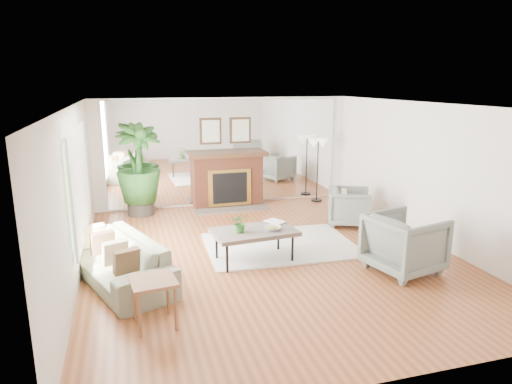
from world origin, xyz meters
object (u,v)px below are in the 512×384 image
object	(u,v)px
coffee_table	(254,233)
side_table	(153,287)
armchair_back	(349,207)
potted_ficus	(139,167)
sofa	(118,261)
armchair_front	(404,243)
floor_lamp	(318,148)
fireplace	(228,178)

from	to	relation	value
coffee_table	side_table	xyz separation A→B (m)	(-1.70, -1.61, 0.01)
armchair_back	potted_ficus	distance (m)	4.55
sofa	potted_ficus	xyz separation A→B (m)	(0.45, 3.48, 0.74)
armchair_front	floor_lamp	bearing A→B (deg)	-18.91
floor_lamp	fireplace	bearing A→B (deg)	175.83
potted_ficus	coffee_table	bearing A→B (deg)	-62.95
side_table	potted_ficus	bearing A→B (deg)	89.70
potted_ficus	floor_lamp	xyz separation A→B (m)	(4.18, -0.00, 0.23)
side_table	floor_lamp	xyz separation A→B (m)	(4.20, 4.88, 0.81)
armchair_front	side_table	bearing A→B (deg)	85.46
fireplace	floor_lamp	xyz separation A→B (m)	(2.18, -0.16, 0.64)
floor_lamp	coffee_table	bearing A→B (deg)	-127.50
fireplace	potted_ficus	xyz separation A→B (m)	(-2.00, -0.16, 0.41)
armchair_back	sofa	bearing A→B (deg)	133.29
coffee_table	armchair_back	distance (m)	2.74
armchair_back	potted_ficus	bearing A→B (deg)	88.88
armchair_back	armchair_front	xyz separation A→B (m)	(-0.29, -2.36, 0.07)
fireplace	armchair_back	distance (m)	2.95
sofa	side_table	size ratio (longest dim) A/B	3.78
fireplace	floor_lamp	size ratio (longest dim) A/B	1.34
coffee_table	floor_lamp	xyz separation A→B (m)	(2.51, 3.27, 0.81)
armchair_back	armchair_front	size ratio (longest dim) A/B	0.84
fireplace	potted_ficus	size ratio (longest dim) A/B	1.03
armchair_front	potted_ficus	distance (m)	5.74
coffee_table	armchair_back	xyz separation A→B (m)	(2.39, 1.34, -0.11)
sofa	side_table	distance (m)	1.48
fireplace	coffee_table	bearing A→B (deg)	-95.50
side_table	coffee_table	bearing A→B (deg)	43.58
armchair_front	potted_ficus	size ratio (longest dim) A/B	0.50
coffee_table	floor_lamp	bearing A→B (deg)	52.50
sofa	side_table	xyz separation A→B (m)	(0.42, -1.40, 0.17)
armchair_front	floor_lamp	xyz separation A→B (m)	(0.41, 4.29, 0.85)
armchair_front	floor_lamp	distance (m)	4.39
armchair_front	coffee_table	bearing A→B (deg)	50.70
fireplace	side_table	size ratio (longest dim) A/B	3.46
coffee_table	sofa	xyz separation A→B (m)	(-2.12, -0.21, -0.16)
coffee_table	armchair_back	size ratio (longest dim) A/B	1.68
floor_lamp	potted_ficus	bearing A→B (deg)	180.00
sofa	potted_ficus	size ratio (longest dim) A/B	1.12
sofa	armchair_back	distance (m)	4.77
coffee_table	fireplace	bearing A→B (deg)	84.50
fireplace	sofa	bearing A→B (deg)	-123.95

